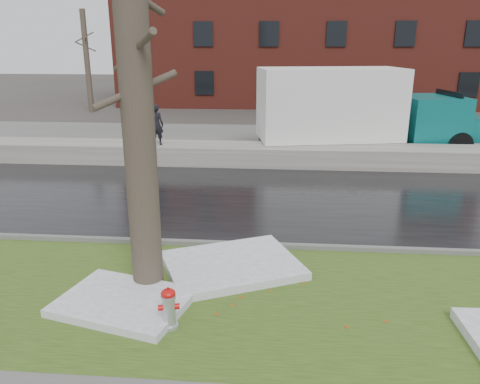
# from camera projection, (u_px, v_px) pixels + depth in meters

# --- Properties ---
(ground) EXTENTS (120.00, 120.00, 0.00)m
(ground) POSITION_uv_depth(u_px,v_px,m) (246.00, 268.00, 9.67)
(ground) COLOR #47423D
(ground) RESTS_ON ground
(verge) EXTENTS (60.00, 4.50, 0.04)m
(verge) POSITION_uv_depth(u_px,v_px,m) (241.00, 299.00, 8.48)
(verge) COLOR #304818
(verge) RESTS_ON ground
(road) EXTENTS (60.00, 7.00, 0.03)m
(road) POSITION_uv_depth(u_px,v_px,m) (257.00, 199.00, 13.93)
(road) COLOR black
(road) RESTS_ON ground
(parking_lot) EXTENTS (60.00, 9.00, 0.03)m
(parking_lot) POSITION_uv_depth(u_px,v_px,m) (266.00, 141.00, 22.00)
(parking_lot) COLOR slate
(parking_lot) RESTS_ON ground
(curb) EXTENTS (60.00, 0.15, 0.14)m
(curb) POSITION_uv_depth(u_px,v_px,m) (249.00, 245.00, 10.60)
(curb) COLOR slate
(curb) RESTS_ON ground
(snowbank) EXTENTS (60.00, 1.60, 0.75)m
(snowbank) POSITION_uv_depth(u_px,v_px,m) (262.00, 155.00, 17.81)
(snowbank) COLOR #ABA69C
(snowbank) RESTS_ON ground
(brick_building) EXTENTS (26.00, 12.00, 10.00)m
(brick_building) POSITION_uv_depth(u_px,v_px,m) (299.00, 35.00, 36.45)
(brick_building) COLOR maroon
(brick_building) RESTS_ON ground
(bg_tree_left) EXTENTS (1.40, 1.62, 6.50)m
(bg_tree_left) POSITION_uv_depth(u_px,v_px,m) (87.00, 61.00, 30.48)
(bg_tree_left) COLOR brown
(bg_tree_left) RESTS_ON ground
(bg_tree_center) EXTENTS (1.40, 1.62, 6.50)m
(bg_tree_center) POSITION_uv_depth(u_px,v_px,m) (189.00, 59.00, 33.80)
(bg_tree_center) COLOR brown
(bg_tree_center) RESTS_ON ground
(fire_hydrant) EXTENTS (0.36, 0.33, 0.72)m
(fire_hydrant) POSITION_uv_depth(u_px,v_px,m) (169.00, 306.00, 7.50)
(fire_hydrant) COLOR #AEB2B6
(fire_hydrant) RESTS_ON verge
(tree) EXTENTS (1.30, 1.46, 7.12)m
(tree) POSITION_uv_depth(u_px,v_px,m) (136.00, 94.00, 7.86)
(tree) COLOR brown
(tree) RESTS_ON verge
(box_truck) EXTENTS (10.69, 4.04, 3.53)m
(box_truck) POSITION_uv_depth(u_px,v_px,m) (357.00, 110.00, 18.69)
(box_truck) COLOR black
(box_truck) RESTS_ON ground
(worker) EXTENTS (0.60, 0.44, 1.53)m
(worker) POSITION_uv_depth(u_px,v_px,m) (156.00, 125.00, 17.58)
(worker) COLOR black
(worker) RESTS_ON snowbank
(snow_patch_near) EXTENTS (3.20, 2.90, 0.16)m
(snow_patch_near) POSITION_uv_depth(u_px,v_px,m) (232.00, 265.00, 9.56)
(snow_patch_near) COLOR white
(snow_patch_near) RESTS_ON verge
(snow_patch_far) EXTENTS (2.54, 2.11, 0.14)m
(snow_patch_far) POSITION_uv_depth(u_px,v_px,m) (124.00, 302.00, 8.22)
(snow_patch_far) COLOR white
(snow_patch_far) RESTS_ON verge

